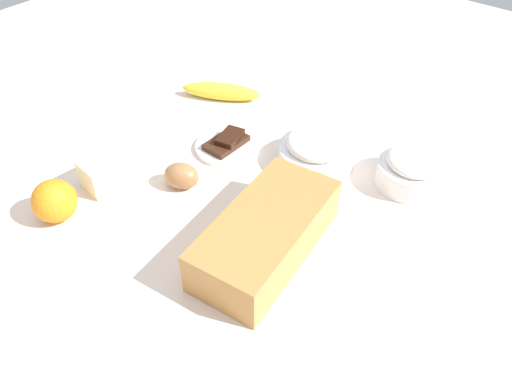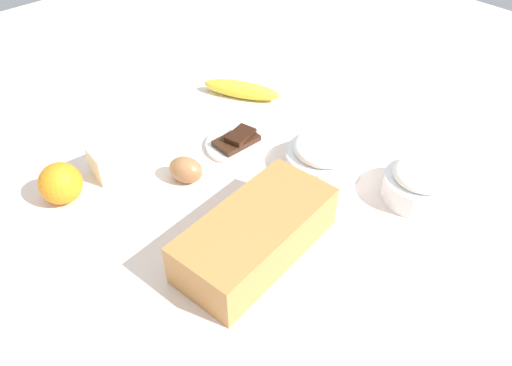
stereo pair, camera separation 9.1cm
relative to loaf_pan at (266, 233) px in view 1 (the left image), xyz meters
The scene contains 9 objects.
ground_plane 0.14m from the loaf_pan, 47.08° to the left, with size 2.40×2.40×0.02m, color beige.
loaf_pan is the anchor object (origin of this frame).
flour_bowl 0.33m from the loaf_pan, 18.82° to the right, with size 0.13×0.13×0.07m.
sugar_bowl 0.26m from the loaf_pan, 15.84° to the left, with size 0.15×0.15×0.07m.
banana 0.49m from the loaf_pan, 51.17° to the left, with size 0.19×0.04×0.04m, color yellow.
orange_fruit 0.38m from the loaf_pan, 117.28° to the left, with size 0.08×0.08×0.08m, color orange.
butter_block 0.35m from the loaf_pan, 99.57° to the left, with size 0.09×0.06×0.06m, color #F4EDB2.
egg_near_butter 0.23m from the loaf_pan, 83.44° to the left, with size 0.05×0.05×0.07m, color #A26D42.
chocolate_plate 0.29m from the loaf_pan, 54.92° to the left, with size 0.13×0.13×0.03m.
Camera 1 is at (-0.53, -0.44, 0.64)m, focal length 35.19 mm.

